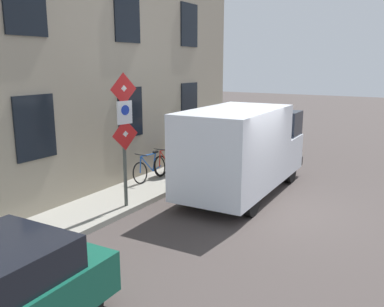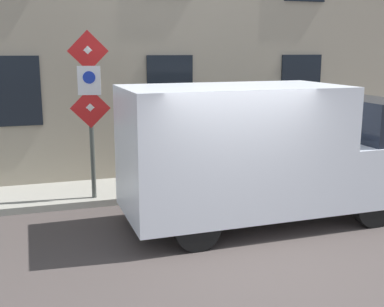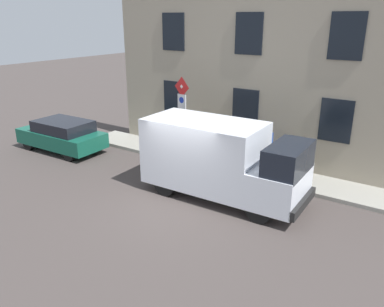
% 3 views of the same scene
% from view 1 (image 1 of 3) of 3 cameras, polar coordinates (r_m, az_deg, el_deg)
% --- Properties ---
extents(ground_plane, '(80.00, 80.00, 0.00)m').
position_cam_1_polar(ground_plane, '(10.90, 9.78, -7.43)').
color(ground_plane, '#443C3A').
extents(sidewalk_slab, '(1.68, 14.55, 0.14)m').
position_cam_1_polar(sidewalk_slab, '(12.47, -5.36, -4.40)').
color(sidewalk_slab, gray).
rests_on(sidewalk_slab, ground_plane).
extents(building_facade, '(0.75, 12.55, 6.97)m').
position_cam_1_polar(building_facade, '(12.68, -10.11, 11.42)').
color(building_facade, gray).
rests_on(building_facade, ground_plane).
extents(sign_post_stacked, '(0.19, 0.55, 3.21)m').
position_cam_1_polar(sign_post_stacked, '(10.08, -9.39, 4.01)').
color(sign_post_stacked, '#474C47').
rests_on(sign_post_stacked, sidewalk_slab).
extents(delivery_van, '(2.12, 5.37, 2.50)m').
position_cam_1_polar(delivery_van, '(11.63, 7.15, 0.74)').
color(delivery_van, white).
rests_on(delivery_van, ground_plane).
extents(bicycle_orange, '(0.46, 1.71, 0.89)m').
position_cam_1_polar(bicycle_orange, '(14.21, -1.31, -0.41)').
color(bicycle_orange, black).
rests_on(bicycle_orange, sidewalk_slab).
extents(bicycle_red, '(0.46, 1.72, 0.89)m').
position_cam_1_polar(bicycle_red, '(13.45, -3.42, -1.17)').
color(bicycle_red, black).
rests_on(bicycle_red, sidewalk_slab).
extents(bicycle_blue, '(0.46, 1.71, 0.89)m').
position_cam_1_polar(bicycle_blue, '(12.71, -5.78, -2.02)').
color(bicycle_blue, black).
rests_on(bicycle_blue, sidewalk_slab).
extents(pedestrian, '(0.48, 0.43, 1.72)m').
position_cam_1_polar(pedestrian, '(13.30, -2.82, 1.15)').
color(pedestrian, '#262B47').
rests_on(pedestrian, sidewalk_slab).
extents(litter_bin, '(0.44, 0.44, 0.90)m').
position_cam_1_polar(litter_bin, '(13.67, 1.08, -0.59)').
color(litter_bin, '#2D5133').
rests_on(litter_bin, sidewalk_slab).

